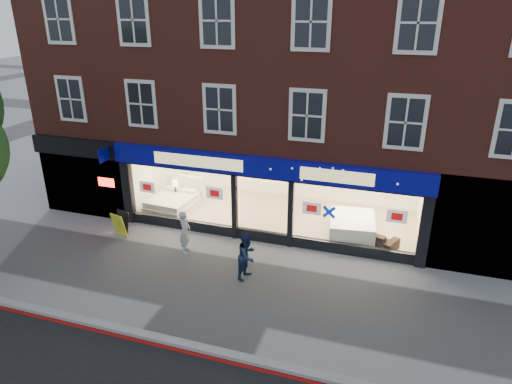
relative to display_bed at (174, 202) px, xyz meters
The scene contains 12 objects.
ground 6.20m from the display_bed, 46.08° to the right, with size 120.00×120.00×0.00m, color gray.
kerb_line 8.70m from the display_bed, 60.41° to the right, with size 60.00×0.10×0.01m, color #8C0A07.
kerb_stone 8.52m from the display_bed, 59.75° to the right, with size 60.00×0.25×0.12m, color gray.
showroom_floor 4.38m from the display_bed, 10.48° to the left, with size 11.00×4.50×0.10m, color tan.
building 7.96m from the display_bed, 30.11° to the left, with size 19.00×8.26×10.30m.
display_bed is the anchor object (origin of this frame).
bedside_table 0.41m from the display_bed, 105.78° to the left, with size 0.45×0.45×0.55m, color brown.
mattress_stack 7.40m from the display_bed, ahead, with size 1.81×2.17×0.79m.
sofa 8.01m from the display_bed, ahead, with size 2.12×0.83×0.62m, color black.
a_board 2.75m from the display_bed, 108.50° to the right, with size 0.62×0.40×0.95m, color gold.
pedestrian_grey 3.58m from the display_bed, 56.30° to the right, with size 0.56×0.37×1.54m, color #ADB1B5.
pedestrian_blue 5.97m from the display_bed, 40.07° to the right, with size 0.76×0.59×1.56m, color #182643.
Camera 1 is at (4.38, -11.14, 8.03)m, focal length 32.00 mm.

